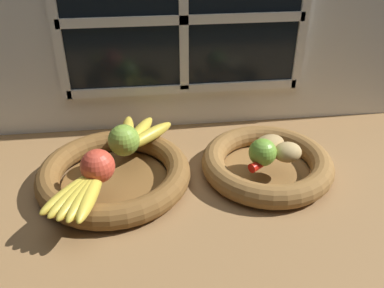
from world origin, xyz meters
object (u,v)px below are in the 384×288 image
(apple_green_back, at_px, (124,140))
(chili_pepper, at_px, (271,159))
(banana_bunch_back, at_px, (138,134))
(banana_bunch_front, at_px, (82,193))
(potato_small, at_px, (287,152))
(potato_large, at_px, (269,145))
(lime_near, at_px, (263,152))
(fruit_bowl_right, at_px, (267,164))
(apple_red_front, at_px, (98,166))
(fruit_bowl_left, at_px, (114,174))

(apple_green_back, bearing_deg, chili_pepper, -13.32)
(banana_bunch_back, height_order, chili_pepper, banana_bunch_back)
(banana_bunch_front, distance_m, banana_bunch_back, 0.25)
(potato_small, bearing_deg, potato_large, 135.00)
(apple_green_back, distance_m, lime_near, 0.32)
(apple_green_back, distance_m, banana_bunch_back, 0.07)
(lime_near, xyz_separation_m, chili_pepper, (0.02, 0.00, -0.02))
(fruit_bowl_right, height_order, chili_pepper, chili_pepper)
(apple_red_front, height_order, chili_pepper, apple_red_front)
(chili_pepper, bearing_deg, apple_red_front, 152.42)
(fruit_bowl_right, relative_size, banana_bunch_back, 1.83)
(fruit_bowl_right, xyz_separation_m, banana_bunch_front, (-0.42, -0.12, 0.04))
(fruit_bowl_left, distance_m, fruit_bowl_right, 0.36)
(potato_small, bearing_deg, fruit_bowl_left, 175.13)
(apple_red_front, distance_m, potato_small, 0.43)
(apple_green_back, bearing_deg, banana_bunch_front, -117.48)
(potato_large, bearing_deg, apple_red_front, -171.30)
(lime_near, bearing_deg, potato_small, 6.67)
(banana_bunch_back, bearing_deg, banana_bunch_front, -117.31)
(banana_bunch_front, bearing_deg, lime_near, 11.15)
(potato_small, bearing_deg, apple_red_front, -176.52)
(apple_green_back, xyz_separation_m, banana_bunch_front, (-0.08, -0.16, -0.02))
(fruit_bowl_right, distance_m, banana_bunch_front, 0.44)
(apple_green_back, distance_m, apple_red_front, 0.11)
(lime_near, height_order, chili_pepper, lime_near)
(potato_small, bearing_deg, fruit_bowl_right, 135.00)
(apple_green_back, relative_size, lime_near, 1.18)
(fruit_bowl_right, relative_size, apple_red_front, 4.30)
(potato_large, bearing_deg, potato_small, -45.00)
(banana_bunch_front, bearing_deg, potato_large, 15.75)
(potato_small, relative_size, potato_large, 0.80)
(apple_green_back, relative_size, potato_large, 0.92)
(banana_bunch_front, height_order, potato_small, potato_small)
(banana_bunch_back, bearing_deg, fruit_bowl_left, -119.76)
(apple_green_back, bearing_deg, fruit_bowl_right, -6.78)
(fruit_bowl_right, bearing_deg, apple_green_back, 173.22)
(fruit_bowl_left, xyz_separation_m, banana_bunch_front, (-0.06, -0.12, 0.04))
(fruit_bowl_left, distance_m, apple_red_front, 0.09)
(potato_small, xyz_separation_m, chili_pepper, (-0.04, -0.00, -0.01))
(potato_large, bearing_deg, fruit_bowl_right, -90.00)
(potato_small, distance_m, lime_near, 0.06)
(fruit_bowl_left, bearing_deg, fruit_bowl_right, 0.00)
(potato_small, relative_size, lime_near, 1.03)
(chili_pepper, bearing_deg, fruit_bowl_right, 53.26)
(banana_bunch_front, distance_m, chili_pepper, 0.42)
(apple_red_front, bearing_deg, fruit_bowl_right, 8.70)
(fruit_bowl_left, height_order, potato_large, potato_large)
(fruit_bowl_left, height_order, apple_red_front, apple_red_front)
(fruit_bowl_left, xyz_separation_m, potato_small, (0.40, -0.03, 0.05))
(apple_green_back, bearing_deg, fruit_bowl_left, -123.96)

